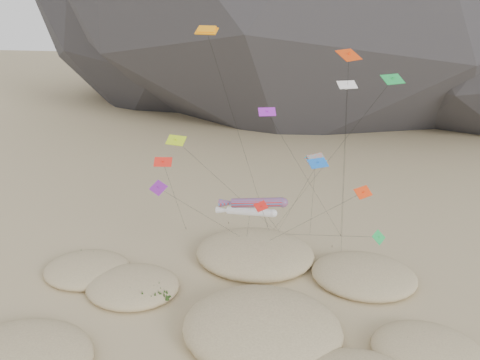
# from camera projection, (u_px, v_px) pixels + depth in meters

# --- Properties ---
(ground) EXTENTS (500.00, 500.00, 0.00)m
(ground) POSITION_uv_depth(u_px,v_px,m) (235.00, 351.00, 45.32)
(ground) COLOR #CCB789
(ground) RESTS_ON ground
(dunes) EXTENTS (49.69, 39.41, 4.43)m
(dunes) POSITION_uv_depth(u_px,v_px,m) (238.00, 314.00, 49.42)
(dunes) COLOR #CCB789
(dunes) RESTS_ON ground
(dune_grass) EXTENTS (41.42, 27.45, 1.50)m
(dune_grass) POSITION_uv_depth(u_px,v_px,m) (223.00, 322.00, 47.98)
(dune_grass) COLOR black
(dune_grass) RESTS_ON ground
(kite_stakes) EXTENTS (22.59, 7.38, 0.30)m
(kite_stakes) POSITION_uv_depth(u_px,v_px,m) (278.00, 237.00, 66.55)
(kite_stakes) COLOR #3F2D1E
(kite_stakes) RESTS_ON ground
(rainbow_tube_kite) EXTENTS (7.48, 15.15, 12.42)m
(rainbow_tube_kite) POSITION_uv_depth(u_px,v_px,m) (255.00, 203.00, 49.77)
(rainbow_tube_kite) COLOR red
(rainbow_tube_kite) RESTS_ON ground
(white_tube_kite) EXTENTS (7.19, 10.57, 10.16)m
(white_tube_kite) POSITION_uv_depth(u_px,v_px,m) (247.00, 212.00, 52.71)
(white_tube_kite) COLOR silver
(white_tube_kite) RESTS_ON ground
(orange_parafoil) EXTENTS (7.64, 10.40, 29.23)m
(orange_parafoil) POSITION_uv_depth(u_px,v_px,m) (208.00, 34.00, 49.24)
(orange_parafoil) COLOR orange
(orange_parafoil) RESTS_ON ground
(multi_parafoil) EXTENTS (2.51, 13.48, 16.16)m
(multi_parafoil) POSITION_uv_depth(u_px,v_px,m) (316.00, 160.00, 50.73)
(multi_parafoil) COLOR #FF341A
(multi_parafoil) RESTS_ON ground
(delta_kites) EXTENTS (27.62, 20.20, 27.15)m
(delta_kites) POSITION_uv_depth(u_px,v_px,m) (286.00, 144.00, 48.71)
(delta_kites) COLOR purple
(delta_kites) RESTS_ON ground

